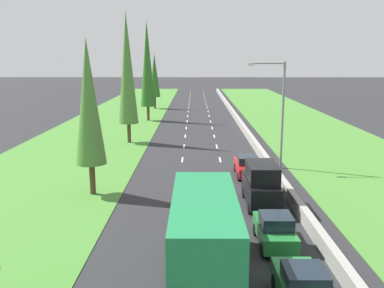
{
  "coord_description": "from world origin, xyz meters",
  "views": [
    {
      "loc": [
        -0.61,
        1.02,
        9.28
      ],
      "look_at": [
        -0.88,
        42.18,
        0.85
      ],
      "focal_mm": 39.37,
      "sensor_mm": 36.0,
      "label": 1
    }
  ],
  "objects_px": {
    "green_hatchback_right_lane_third": "(275,230)",
    "red_sedan_right_lane": "(247,166)",
    "poplar_tree_third": "(127,69)",
    "poplar_tree_second": "(89,103)",
    "poplar_tree_fifth": "(155,76)",
    "black_van_right_lane": "(261,185)",
    "poplar_tree_fourth": "(147,64)",
    "green_box_truck_centre_lane": "(204,238)",
    "red_sedan_centre_lane": "(201,191)",
    "street_light_mast": "(279,107)",
    "green_hatchback_right_lane": "(303,287)"
  },
  "relations": [
    {
      "from": "green_hatchback_right_lane_third",
      "to": "red_sedan_right_lane",
      "type": "height_order",
      "value": "green_hatchback_right_lane_third"
    },
    {
      "from": "poplar_tree_third",
      "to": "red_sedan_right_lane",
      "type": "bearing_deg",
      "value": -49.31
    },
    {
      "from": "poplar_tree_second",
      "to": "poplar_tree_fifth",
      "type": "xyz_separation_m",
      "value": [
        -0.37,
        50.4,
        -0.26
      ]
    },
    {
      "from": "black_van_right_lane",
      "to": "poplar_tree_fourth",
      "type": "bearing_deg",
      "value": 106.78
    },
    {
      "from": "poplar_tree_second",
      "to": "poplar_tree_fourth",
      "type": "relative_size",
      "value": 0.73
    },
    {
      "from": "green_box_truck_centre_lane",
      "to": "poplar_tree_third",
      "type": "height_order",
      "value": "poplar_tree_third"
    },
    {
      "from": "red_sedan_centre_lane",
      "to": "poplar_tree_fourth",
      "type": "xyz_separation_m",
      "value": [
        -7.45,
        36.83,
        7.56
      ]
    },
    {
      "from": "green_box_truck_centre_lane",
      "to": "poplar_tree_fourth",
      "type": "height_order",
      "value": "poplar_tree_fourth"
    },
    {
      "from": "poplar_tree_fourth",
      "to": "green_box_truck_centre_lane",
      "type": "bearing_deg",
      "value": -81.1
    },
    {
      "from": "red_sedan_centre_lane",
      "to": "street_light_mast",
      "type": "relative_size",
      "value": 0.5
    },
    {
      "from": "green_box_truck_centre_lane",
      "to": "red_sedan_right_lane",
      "type": "relative_size",
      "value": 2.09
    },
    {
      "from": "green_hatchback_right_lane",
      "to": "green_box_truck_centre_lane",
      "type": "bearing_deg",
      "value": 158.89
    },
    {
      "from": "poplar_tree_second",
      "to": "black_van_right_lane",
      "type": "bearing_deg",
      "value": -11.02
    },
    {
      "from": "green_hatchback_right_lane",
      "to": "green_hatchback_right_lane_third",
      "type": "height_order",
      "value": "same"
    },
    {
      "from": "poplar_tree_second",
      "to": "poplar_tree_third",
      "type": "xyz_separation_m",
      "value": [
        -0.26,
        18.18,
        1.78
      ]
    },
    {
      "from": "red_sedan_centre_lane",
      "to": "poplar_tree_fifth",
      "type": "bearing_deg",
      "value": 98.56
    },
    {
      "from": "poplar_tree_second",
      "to": "poplar_tree_third",
      "type": "relative_size",
      "value": 0.75
    },
    {
      "from": "green_box_truck_centre_lane",
      "to": "red_sedan_centre_lane",
      "type": "relative_size",
      "value": 2.09
    },
    {
      "from": "red_sedan_right_lane",
      "to": "poplar_tree_fourth",
      "type": "height_order",
      "value": "poplar_tree_fourth"
    },
    {
      "from": "poplar_tree_second",
      "to": "street_light_mast",
      "type": "distance_m",
      "value": 15.84
    },
    {
      "from": "green_box_truck_centre_lane",
      "to": "poplar_tree_second",
      "type": "height_order",
      "value": "poplar_tree_second"
    },
    {
      "from": "black_van_right_lane",
      "to": "poplar_tree_fifth",
      "type": "bearing_deg",
      "value": 102.48
    },
    {
      "from": "poplar_tree_third",
      "to": "poplar_tree_fifth",
      "type": "relative_size",
      "value": 1.4
    },
    {
      "from": "green_box_truck_centre_lane",
      "to": "poplar_tree_third",
      "type": "distance_m",
      "value": 31.74
    },
    {
      "from": "street_light_mast",
      "to": "green_box_truck_centre_lane",
      "type": "bearing_deg",
      "value": -109.08
    },
    {
      "from": "green_hatchback_right_lane_third",
      "to": "red_sedan_centre_lane",
      "type": "bearing_deg",
      "value": 119.68
    },
    {
      "from": "red_sedan_right_lane",
      "to": "poplar_tree_third",
      "type": "bearing_deg",
      "value": 130.69
    },
    {
      "from": "red_sedan_centre_lane",
      "to": "red_sedan_right_lane",
      "type": "bearing_deg",
      "value": 60.11
    },
    {
      "from": "red_sedan_centre_lane",
      "to": "poplar_tree_fourth",
      "type": "height_order",
      "value": "poplar_tree_fourth"
    },
    {
      "from": "poplar_tree_fourth",
      "to": "poplar_tree_fifth",
      "type": "relative_size",
      "value": 1.45
    },
    {
      "from": "red_sedan_right_lane",
      "to": "green_box_truck_centre_lane",
      "type": "bearing_deg",
      "value": -102.89
    },
    {
      "from": "green_box_truck_centre_lane",
      "to": "street_light_mast",
      "type": "xyz_separation_m",
      "value": [
        6.65,
        19.23,
        3.05
      ]
    },
    {
      "from": "green_hatchback_right_lane",
      "to": "street_light_mast",
      "type": "bearing_deg",
      "value": 81.82
    },
    {
      "from": "green_hatchback_right_lane_third",
      "to": "black_van_right_lane",
      "type": "relative_size",
      "value": 0.8
    },
    {
      "from": "street_light_mast",
      "to": "poplar_tree_third",
      "type": "bearing_deg",
      "value": 142.53
    },
    {
      "from": "poplar_tree_second",
      "to": "red_sedan_centre_lane",
      "type": "bearing_deg",
      "value": -13.47
    },
    {
      "from": "green_hatchback_right_lane_third",
      "to": "poplar_tree_third",
      "type": "bearing_deg",
      "value": 113.34
    },
    {
      "from": "green_hatchback_right_lane_third",
      "to": "red_sedan_centre_lane",
      "type": "relative_size",
      "value": 0.87
    },
    {
      "from": "poplar_tree_fourth",
      "to": "street_light_mast",
      "type": "distance_m",
      "value": 31.33
    },
    {
      "from": "poplar_tree_third",
      "to": "poplar_tree_fourth",
      "type": "xyz_separation_m",
      "value": [
        0.3,
        16.86,
        0.23
      ]
    },
    {
      "from": "green_hatchback_right_lane",
      "to": "street_light_mast",
      "type": "xyz_separation_m",
      "value": [
        2.97,
        20.65,
        4.4
      ]
    },
    {
      "from": "poplar_tree_third",
      "to": "black_van_right_lane",
      "type": "bearing_deg",
      "value": -60.5
    },
    {
      "from": "poplar_tree_fifth",
      "to": "poplar_tree_third",
      "type": "bearing_deg",
      "value": -89.8
    },
    {
      "from": "black_van_right_lane",
      "to": "red_sedan_right_lane",
      "type": "bearing_deg",
      "value": 90.04
    },
    {
      "from": "green_hatchback_right_lane",
      "to": "red_sedan_right_lane",
      "type": "bearing_deg",
      "value": 89.48
    },
    {
      "from": "black_van_right_lane",
      "to": "poplar_tree_third",
      "type": "height_order",
      "value": "poplar_tree_third"
    },
    {
      "from": "green_hatchback_right_lane",
      "to": "poplar_tree_fourth",
      "type": "height_order",
      "value": "poplar_tree_fourth"
    },
    {
      "from": "poplar_tree_second",
      "to": "street_light_mast",
      "type": "height_order",
      "value": "poplar_tree_second"
    },
    {
      "from": "green_box_truck_centre_lane",
      "to": "poplar_tree_fifth",
      "type": "relative_size",
      "value": 0.93
    },
    {
      "from": "black_van_right_lane",
      "to": "poplar_tree_second",
      "type": "xyz_separation_m",
      "value": [
        -11.27,
        2.19,
        4.96
      ]
    }
  ]
}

